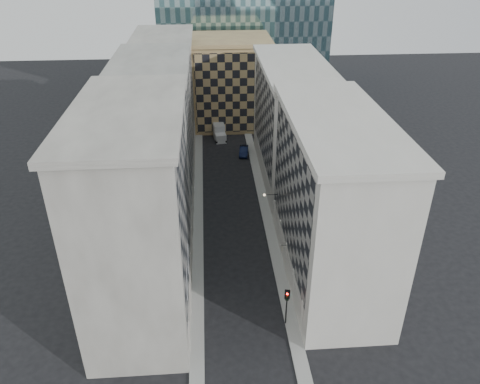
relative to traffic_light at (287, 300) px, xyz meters
name	(u,v)px	position (x,y,z in m)	size (l,w,h in m)	color
ground	(250,369)	(-4.55, -5.83, -3.48)	(260.00, 260.00, 0.00)	black
sidewalk_west	(198,212)	(-9.80, 24.17, -3.40)	(1.50, 100.00, 0.15)	#999993
sidewalk_east	(265,210)	(0.70, 24.17, -3.40)	(1.50, 100.00, 0.15)	#999993
bldg_left_a	(140,215)	(-15.43, 5.17, 8.35)	(10.80, 22.80, 23.70)	gray
bldg_left_b	(157,139)	(-15.43, 27.17, 7.85)	(10.80, 22.80, 22.70)	gray
bldg_left_c	(167,96)	(-15.43, 49.17, 7.35)	(10.80, 22.80, 21.70)	gray
bldg_right_a	(330,200)	(6.33, 9.17, 6.84)	(10.80, 26.80, 20.70)	beige
bldg_right_b	(292,122)	(6.34, 36.17, 6.37)	(10.80, 28.80, 19.70)	beige
tan_block	(231,82)	(-2.55, 62.07, 5.96)	(16.80, 14.80, 18.80)	#A17E55
flagpoles_left	(187,271)	(-10.45, 0.17, 4.52)	(0.10, 6.33, 2.33)	gray
bracket_lamp	(266,195)	(-0.17, 18.17, 2.72)	(1.98, 0.36, 0.36)	black
traffic_light	(287,300)	(0.00, 0.00, 0.00)	(0.58, 0.54, 4.65)	black
box_truck	(219,133)	(-5.51, 53.33, -2.17)	(2.85, 5.71, 3.01)	silver
dark_car	(244,151)	(-1.05, 44.90, -2.71)	(1.63, 4.67, 1.54)	#0E1635
shop_sign	(282,247)	(0.87, 9.06, 0.36)	(0.72, 0.63, 0.71)	black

